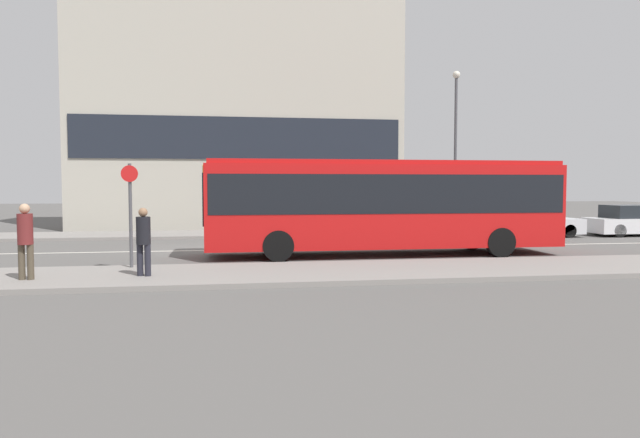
{
  "coord_description": "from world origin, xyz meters",
  "views": [
    {
      "loc": [
        0.89,
        -20.74,
        2.3
      ],
      "look_at": [
        3.81,
        -1.96,
        1.21
      ],
      "focal_mm": 32.0,
      "sensor_mm": 36.0,
      "label": 1
    }
  ],
  "objects_px": {
    "parked_car_0": "(533,222)",
    "pedestrian_down_pavement": "(143,237)",
    "parked_car_1": "(633,221)",
    "pedestrian_near_stop": "(25,236)",
    "city_bus": "(383,201)",
    "bus_stop_sign": "(130,207)",
    "street_lamp": "(456,135)"
  },
  "relations": [
    {
      "from": "pedestrian_near_stop",
      "to": "street_lamp",
      "type": "bearing_deg",
      "value": -136.87
    },
    {
      "from": "city_bus",
      "to": "parked_car_1",
      "type": "xyz_separation_m",
      "value": [
        13.55,
        5.52,
        -1.14
      ]
    },
    {
      "from": "parked_car_0",
      "to": "pedestrian_near_stop",
      "type": "distance_m",
      "value": 20.95
    },
    {
      "from": "parked_car_1",
      "to": "pedestrian_down_pavement",
      "type": "height_order",
      "value": "pedestrian_down_pavement"
    },
    {
      "from": "pedestrian_near_stop",
      "to": "pedestrian_down_pavement",
      "type": "distance_m",
      "value": 2.63
    },
    {
      "from": "parked_car_1",
      "to": "street_lamp",
      "type": "xyz_separation_m",
      "value": [
        -7.85,
        2.33,
        4.09
      ]
    },
    {
      "from": "parked_car_0",
      "to": "pedestrian_down_pavement",
      "type": "relative_size",
      "value": 2.53
    },
    {
      "from": "pedestrian_near_stop",
      "to": "bus_stop_sign",
      "type": "height_order",
      "value": "bus_stop_sign"
    },
    {
      "from": "parked_car_1",
      "to": "bus_stop_sign",
      "type": "distance_m",
      "value": 22.8
    },
    {
      "from": "pedestrian_down_pavement",
      "to": "bus_stop_sign",
      "type": "distance_m",
      "value": 1.8
    },
    {
      "from": "city_bus",
      "to": "pedestrian_near_stop",
      "type": "xyz_separation_m",
      "value": [
        -9.75,
        -4.42,
        -0.67
      ]
    },
    {
      "from": "pedestrian_down_pavement",
      "to": "street_lamp",
      "type": "xyz_separation_m",
      "value": [
        12.84,
        12.12,
        3.7
      ]
    },
    {
      "from": "parked_car_1",
      "to": "pedestrian_near_stop",
      "type": "bearing_deg",
      "value": -156.9
    },
    {
      "from": "city_bus",
      "to": "parked_car_0",
      "type": "relative_size",
      "value": 2.81
    },
    {
      "from": "pedestrian_down_pavement",
      "to": "bus_stop_sign",
      "type": "xyz_separation_m",
      "value": [
        -0.56,
        1.57,
        0.68
      ]
    },
    {
      "from": "parked_car_0",
      "to": "parked_car_1",
      "type": "height_order",
      "value": "parked_car_0"
    },
    {
      "from": "parked_car_1",
      "to": "pedestrian_down_pavement",
      "type": "distance_m",
      "value": 22.89
    },
    {
      "from": "parked_car_0",
      "to": "parked_car_1",
      "type": "bearing_deg",
      "value": -1.77
    },
    {
      "from": "parked_car_0",
      "to": "bus_stop_sign",
      "type": "height_order",
      "value": "bus_stop_sign"
    },
    {
      "from": "city_bus",
      "to": "street_lamp",
      "type": "distance_m",
      "value": 10.14
    },
    {
      "from": "parked_car_0",
      "to": "parked_car_1",
      "type": "xyz_separation_m",
      "value": [
        4.96,
        -0.15,
        -0.0
      ]
    },
    {
      "from": "parked_car_0",
      "to": "parked_car_1",
      "type": "relative_size",
      "value": 0.97
    },
    {
      "from": "parked_car_1",
      "to": "pedestrian_near_stop",
      "type": "xyz_separation_m",
      "value": [
        -23.31,
        -9.94,
        0.47
      ]
    },
    {
      "from": "city_bus",
      "to": "parked_car_0",
      "type": "distance_m",
      "value": 10.36
    },
    {
      "from": "city_bus",
      "to": "pedestrian_down_pavement",
      "type": "xyz_separation_m",
      "value": [
        -7.13,
        -4.27,
        -0.74
      ]
    },
    {
      "from": "city_bus",
      "to": "pedestrian_near_stop",
      "type": "bearing_deg",
      "value": -155.87
    },
    {
      "from": "parked_car_1",
      "to": "bus_stop_sign",
      "type": "bearing_deg",
      "value": -158.84
    },
    {
      "from": "city_bus",
      "to": "pedestrian_down_pavement",
      "type": "distance_m",
      "value": 8.34
    },
    {
      "from": "street_lamp",
      "to": "parked_car_1",
      "type": "bearing_deg",
      "value": -16.51
    },
    {
      "from": "city_bus",
      "to": "pedestrian_down_pavement",
      "type": "height_order",
      "value": "city_bus"
    },
    {
      "from": "parked_car_0",
      "to": "pedestrian_down_pavement",
      "type": "height_order",
      "value": "pedestrian_down_pavement"
    },
    {
      "from": "parked_car_1",
      "to": "pedestrian_near_stop",
      "type": "height_order",
      "value": "pedestrian_near_stop"
    }
  ]
}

